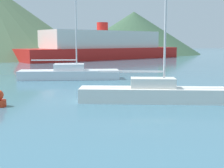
# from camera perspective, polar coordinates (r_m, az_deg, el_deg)

# --- Properties ---
(sailboat_inner) EXTENTS (7.94, 4.94, 10.10)m
(sailboat_inner) POSITION_cam_1_polar(r_m,az_deg,el_deg) (17.32, 7.47, -1.51)
(sailboat_inner) COLOR white
(sailboat_inner) RESTS_ON ground_plane
(sailboat_middle) EXTENTS (8.99, 4.76, 10.60)m
(sailboat_middle) POSITION_cam_1_polar(r_m,az_deg,el_deg) (27.90, -7.81, 1.98)
(sailboat_middle) COLOR silver
(sailboat_middle) RESTS_ON ground_plane
(ferry_distant) EXTENTS (34.13, 16.75, 6.87)m
(ferry_distant) POSITION_cam_1_polar(r_m,az_deg,el_deg) (60.04, -1.75, 6.85)
(ferry_distant) COLOR red
(ferry_distant) RESTS_ON ground_plane
(hill_far_east) EXTENTS (35.36, 35.36, 11.22)m
(hill_far_east) POSITION_cam_1_polar(r_m,az_deg,el_deg) (85.47, 4.00, 9.32)
(hill_far_east) COLOR #38563D
(hill_far_east) RESTS_ON ground_plane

